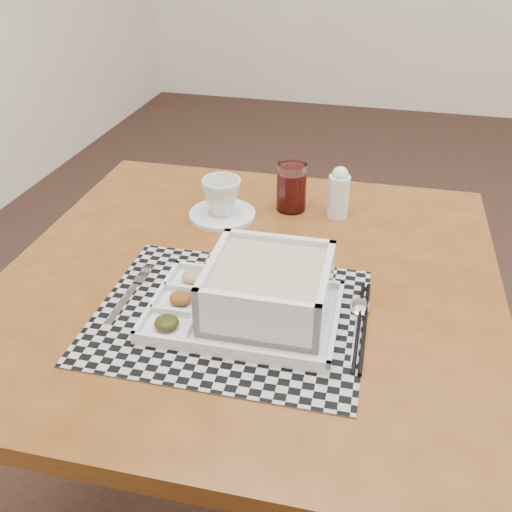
# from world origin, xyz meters

# --- Properties ---
(dining_table) EXTENTS (0.96, 0.96, 0.70)m
(dining_table) POSITION_xyz_m (-0.88, -0.88, 0.63)
(dining_table) COLOR #5A2C10
(dining_table) RESTS_ON ground
(placemat) EXTENTS (0.47, 0.38, 0.00)m
(placemat) POSITION_xyz_m (-0.88, -1.01, 0.71)
(placemat) COLOR #95959C
(placemat) RESTS_ON dining_table
(serving_tray) EXTENTS (0.33, 0.24, 0.10)m
(serving_tray) POSITION_xyz_m (-0.82, -1.00, 0.75)
(serving_tray) COLOR silver
(serving_tray) RESTS_ON placemat
(fork) EXTENTS (0.02, 0.19, 0.00)m
(fork) POSITION_xyz_m (-1.07, -1.00, 0.71)
(fork) COLOR silver
(fork) RESTS_ON placemat
(spoon) EXTENTS (0.04, 0.18, 0.01)m
(spoon) POSITION_xyz_m (-0.66, -0.95, 0.71)
(spoon) COLOR silver
(spoon) RESTS_ON placemat
(chopsticks) EXTENTS (0.02, 0.24, 0.01)m
(chopsticks) POSITION_xyz_m (-0.65, -0.99, 0.71)
(chopsticks) COLOR black
(chopsticks) RESTS_ON placemat
(saucer) EXTENTS (0.15, 0.15, 0.01)m
(saucer) POSITION_xyz_m (-0.99, -0.67, 0.71)
(saucer) COLOR silver
(saucer) RESTS_ON dining_table
(cup) EXTENTS (0.11, 0.11, 0.08)m
(cup) POSITION_xyz_m (-0.99, -0.67, 0.75)
(cup) COLOR silver
(cup) RESTS_ON saucer
(juice_glass) EXTENTS (0.07, 0.07, 0.11)m
(juice_glass) POSITION_xyz_m (-0.85, -0.59, 0.76)
(juice_glass) COLOR white
(juice_glass) RESTS_ON dining_table
(creamer_bottle) EXTENTS (0.05, 0.05, 0.12)m
(creamer_bottle) POSITION_xyz_m (-0.74, -0.60, 0.76)
(creamer_bottle) COLOR silver
(creamer_bottle) RESTS_ON dining_table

